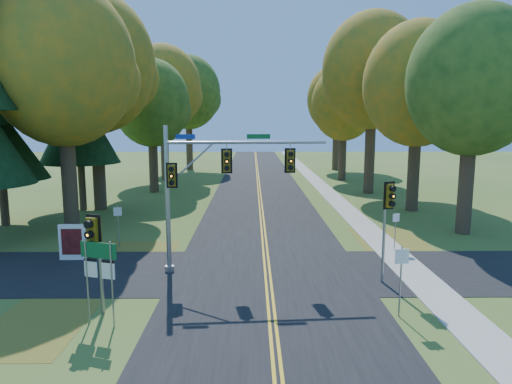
{
  "coord_description": "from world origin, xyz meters",
  "views": [
    {
      "loc": [
        -0.65,
        -16.84,
        6.39
      ],
      "look_at": [
        -0.48,
        3.71,
        3.2
      ],
      "focal_mm": 32.0,
      "sensor_mm": 36.0,
      "label": 1
    }
  ],
  "objects_px": {
    "info_kiosk": "(73,242)",
    "east_signal_pole": "(388,207)",
    "traffic_mast": "(208,179)",
    "route_sign_cluster": "(99,266)"
  },
  "relations": [
    {
      "from": "info_kiosk",
      "to": "east_signal_pole",
      "type": "bearing_deg",
      "value": -14.11
    },
    {
      "from": "traffic_mast",
      "to": "route_sign_cluster",
      "type": "relative_size",
      "value": 2.49
    },
    {
      "from": "route_sign_cluster",
      "to": "info_kiosk",
      "type": "bearing_deg",
      "value": 135.48
    },
    {
      "from": "traffic_mast",
      "to": "east_signal_pole",
      "type": "distance_m",
      "value": 7.36
    },
    {
      "from": "info_kiosk",
      "to": "traffic_mast",
      "type": "bearing_deg",
      "value": -14.86
    },
    {
      "from": "east_signal_pole",
      "to": "info_kiosk",
      "type": "bearing_deg",
      "value": 145.51
    },
    {
      "from": "route_sign_cluster",
      "to": "traffic_mast",
      "type": "bearing_deg",
      "value": 78.61
    },
    {
      "from": "east_signal_pole",
      "to": "route_sign_cluster",
      "type": "xyz_separation_m",
      "value": [
        -10.05,
        -3.55,
        -1.18
      ]
    },
    {
      "from": "traffic_mast",
      "to": "info_kiosk",
      "type": "relative_size",
      "value": 4.06
    },
    {
      "from": "east_signal_pole",
      "to": "traffic_mast",
      "type": "bearing_deg",
      "value": 146.2
    }
  ]
}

